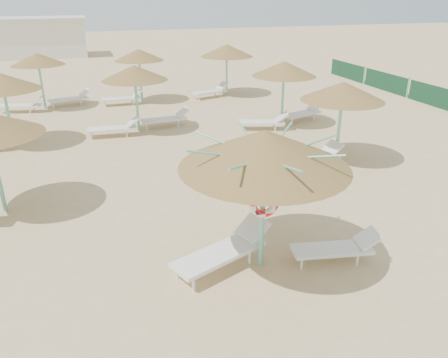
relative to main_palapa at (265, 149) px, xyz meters
name	(u,v)px	position (x,y,z in m)	size (l,w,h in m)	color
ground	(237,266)	(-0.50, 0.09, -2.59)	(120.00, 120.00, 0.00)	tan
main_palapa	(265,149)	(0.00, 0.00, 0.00)	(3.32, 3.32, 2.98)	#6DBDA7
lounger_main_a	(225,250)	(-0.72, 0.20, -2.21)	(2.31, 1.45, 0.81)	white
lounger_main_b	(338,248)	(1.62, -0.35, -2.27)	(1.90, 0.88, 0.67)	white
palapa_field	(158,72)	(-0.19, 10.69, -0.29)	(14.99, 14.21, 2.71)	#6DBDA7
service_hut	(37,37)	(-6.50, 35.09, -0.95)	(8.40, 4.40, 3.25)	silver
windbreak_fence	(437,97)	(13.50, 10.04, -2.09)	(0.08, 19.84, 1.10)	#194C30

